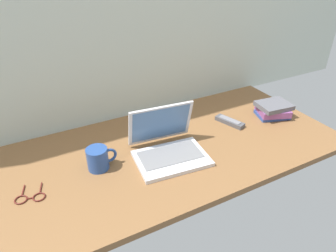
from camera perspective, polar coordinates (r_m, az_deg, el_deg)
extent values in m
cube|color=brown|center=(1.44, 1.03, -4.33)|extent=(1.60, 0.76, 0.03)
cube|color=silver|center=(1.34, 0.69, -6.13)|extent=(0.33, 0.25, 0.02)
cube|color=slate|center=(1.34, 0.45, -5.41)|extent=(0.28, 0.17, 0.00)
cube|color=silver|center=(1.38, -1.44, 0.53)|extent=(0.30, 0.09, 0.20)
cube|color=#4C72A5|center=(1.38, -1.36, 0.47)|extent=(0.27, 0.07, 0.17)
cylinder|color=#26478C|center=(1.30, -13.12, -6.03)|extent=(0.09, 0.09, 0.10)
torus|color=#26478C|center=(1.31, -11.00, -5.45)|extent=(0.07, 0.01, 0.07)
cylinder|color=brown|center=(1.28, -13.34, -4.49)|extent=(0.08, 0.08, 0.00)
cube|color=#4C4C51|center=(1.63, 11.54, 0.81)|extent=(0.10, 0.17, 0.02)
cube|color=slate|center=(1.63, 11.59, 1.19)|extent=(0.07, 0.12, 0.00)
torus|color=#591E19|center=(1.28, -25.98, -12.37)|extent=(0.06, 0.06, 0.01)
torus|color=#591E19|center=(1.26, -23.12, -12.18)|extent=(0.06, 0.06, 0.01)
cube|color=#591E19|center=(1.27, -24.56, -12.28)|extent=(0.02, 0.01, 0.00)
cube|color=#591E19|center=(1.31, -25.61, -10.87)|extent=(0.02, 0.06, 0.00)
cube|color=#591E19|center=(1.30, -22.84, -10.66)|extent=(0.02, 0.06, 0.00)
cube|color=#334C99|center=(1.77, 18.89, 2.11)|extent=(0.19, 0.16, 0.02)
cube|color=#8C4C8C|center=(1.76, 19.04, 2.87)|extent=(0.20, 0.19, 0.03)
cube|color=#595960|center=(1.74, 19.21, 3.74)|extent=(0.19, 0.16, 0.03)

